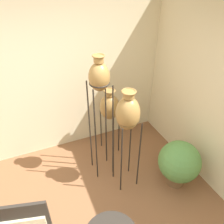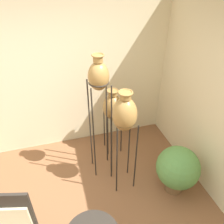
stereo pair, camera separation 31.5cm
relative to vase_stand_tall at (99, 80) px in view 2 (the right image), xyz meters
The scene contains 5 objects.
wall_back 1.16m from the vase_stand_tall, 127.46° to the left, with size 8.19×0.06×2.70m.
vase_stand_tall is the anchor object (origin of this frame).
vase_stand_medium 0.56m from the vase_stand_tall, 57.08° to the right, with size 0.32×0.32×1.61m.
vase_stand_short 0.87m from the vase_stand_tall, 52.80° to the left, with size 0.33×0.33×1.22m.
potted_plant 1.68m from the vase_stand_tall, 37.05° to the right, with size 0.62×0.62×0.77m.
Camera 2 is at (0.13, -1.28, 2.83)m, focal length 35.00 mm.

